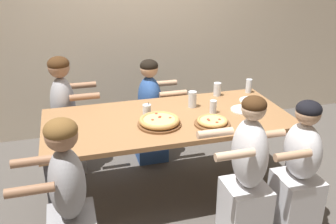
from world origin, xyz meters
TOP-DOWN VIEW (x-y plane):
  - ground_plane at (0.00, 0.00)m, footprint 18.00×18.00m
  - dining_table at (0.00, 0.00)m, footprint 2.12×0.97m
  - pizza_board_main at (0.31, -0.25)m, footprint 0.30×0.30m
  - pizza_board_second at (-0.11, -0.14)m, footprint 0.36×0.36m
  - empty_plate_a at (0.87, 0.15)m, footprint 0.22×0.22m
  - empty_plate_b at (0.70, -0.03)m, footprint 0.23×0.23m
  - cocktail_glass_blue at (-0.16, 0.10)m, footprint 0.07×0.07m
  - drinking_glass_a at (0.96, 0.39)m, footprint 0.06×0.06m
  - drinking_glass_b at (0.28, 0.17)m, footprint 0.08×0.08m
  - drinking_glass_c at (0.62, 0.39)m, footprint 0.07×0.07m
  - drinking_glass_d at (0.41, -0.01)m, footprint 0.06×0.06m
  - drinking_glass_e at (-0.87, -0.18)m, footprint 0.07×0.07m
  - diner_near_midright at (0.42, -0.70)m, footprint 0.51×0.40m
  - diner_near_right at (0.87, -0.70)m, footprint 0.51×0.40m
  - diner_far_left at (-0.87, 0.70)m, footprint 0.51×0.40m
  - diner_far_center at (0.00, 0.70)m, footprint 0.51×0.40m
  - diner_near_left at (-0.88, -0.70)m, footprint 0.51×0.40m

SIDE VIEW (x-z plane):
  - ground_plane at x=0.00m, z-range 0.00..0.00m
  - diner_near_right at x=0.87m, z-range -0.05..1.05m
  - diner_far_center at x=0.00m, z-range -0.05..1.06m
  - diner_near_midright at x=0.42m, z-range -0.06..1.12m
  - diner_near_left at x=-0.88m, z-range -0.04..1.13m
  - diner_far_left at x=-0.87m, z-range -0.04..1.16m
  - dining_table at x=0.00m, z-range 0.31..1.08m
  - empty_plate_b at x=0.70m, z-range 0.77..0.79m
  - empty_plate_a at x=0.87m, z-range 0.77..0.79m
  - pizza_board_main at x=0.31m, z-range 0.78..0.83m
  - pizza_board_second at x=-0.11m, z-range 0.78..0.84m
  - cocktail_glass_blue at x=-0.16m, z-range 0.76..0.88m
  - drinking_glass_d at x=0.41m, z-range 0.77..0.88m
  - drinking_glass_b at x=0.28m, z-range 0.76..0.91m
  - drinking_glass_c at x=0.62m, z-range 0.78..0.91m
  - drinking_glass_a at x=0.96m, z-range 0.78..0.91m
  - drinking_glass_e at x=-0.87m, z-range 0.78..0.92m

